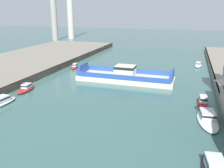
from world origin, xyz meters
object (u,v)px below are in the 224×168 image
Objects in this scene: chain_ferry at (125,76)px; moored_boat_upstream_a at (207,118)px; moored_boat_near_right at (26,88)px; moored_boat_mid_left at (75,66)px; smokestack_distant_a at (70,6)px; smokestack_distant_b at (53,4)px; moored_boat_far_right at (198,65)px; moored_boat_near_left at (203,101)px.

chain_ferry is 2.63× the size of moored_boat_upstream_a.
moored_boat_near_right reaches higher than moored_boat_mid_left.
smokestack_distant_a reaches higher than chain_ferry.
moored_boat_upstream_a is 109.31m from smokestack_distant_b.
moored_boat_mid_left is (-16.87, 8.28, -0.62)m from chain_ferry.
moored_boat_near_left is at bearing -89.54° from moored_boat_far_right.
moored_boat_far_right is at bearing 91.01° from moored_boat_upstream_a.
chain_ferry is 24.09m from moored_boat_upstream_a.
moored_boat_mid_left is (0.44, 21.42, -0.04)m from moored_boat_near_right.
smokestack_distant_b is at bearing 149.52° from moored_boat_far_right.
smokestack_distant_b is at bearing 134.36° from moored_boat_near_left.
smokestack_distant_b is (-37.77, 76.31, 17.84)m from moored_boat_near_right.
moored_boat_near_left is at bearing -45.64° from smokestack_distant_b.
moored_boat_far_right is at bearing -30.48° from smokestack_distant_b.
smokestack_distant_b is (-55.08, 63.17, 17.27)m from chain_ferry.
moored_boat_upstream_a reaches higher than moored_boat_near_right.
moored_boat_upstream_a is (0.42, -6.95, -0.06)m from moored_boat_near_left.
smokestack_distant_a is at bearing 126.70° from moored_boat_upstream_a.
smokestack_distant_a is (-35.02, 67.08, 17.38)m from moored_boat_mid_left.
moored_boat_mid_left is at bearing -62.44° from smokestack_distant_a.
moored_boat_near_left is 110.86m from smokestack_distant_a.
moored_boat_upstream_a is 0.25× the size of smokestack_distant_a.
moored_boat_upstream_a is at bearing -53.30° from smokestack_distant_a.
smokestack_distant_a is at bearing 128.70° from moored_boat_near_left.
moored_boat_far_right is (16.33, 21.14, -0.61)m from chain_ferry.
smokestack_distant_b is at bearing 124.84° from moored_boat_mid_left.
smokestack_distant_b reaches higher than moored_boat_near_right.
moored_boat_near_right is at bearing -91.17° from moored_boat_mid_left.
moored_boat_far_right is 84.77m from smokestack_distant_b.
moored_boat_far_right is 0.19× the size of smokestack_distant_a.
moored_boat_near_right is 86.99m from smokestack_distant_b.
chain_ferry is 0.66× the size of smokestack_distant_a.
moored_boat_near_right is 48.03m from moored_boat_far_right.
moored_boat_mid_left is at bearing 153.85° from chain_ferry.
moored_boat_mid_left is 77.64m from smokestack_distant_a.
chain_ferry is at bearing -127.69° from moored_boat_far_right.
chain_ferry is 18.80m from moored_boat_mid_left.
moored_boat_upstream_a is 116.56m from smokestack_distant_a.
moored_boat_upstream_a is 0.24× the size of smokestack_distant_b.
moored_boat_far_right is at bearing 52.31° from chain_ferry.
moored_boat_near_left is 0.99× the size of moored_boat_near_right.
chain_ferry reaches higher than moored_boat_mid_left.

